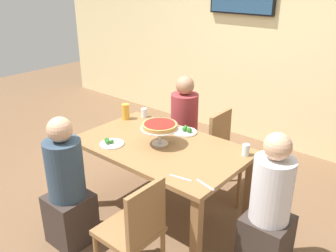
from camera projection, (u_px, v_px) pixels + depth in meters
name	position (u px, v px, depth m)	size (l,w,h in m)	color
ground_plane	(161.00, 213.00, 3.50)	(12.00, 12.00, 0.00)	brown
rear_partition	(276.00, 38.00, 4.51)	(8.00, 0.12, 2.80)	beige
dining_table	(161.00, 154.00, 3.25)	(1.51, 0.93, 0.74)	olive
diner_far_left	(184.00, 133.00, 4.06)	(0.34, 0.34, 1.15)	#382D28
diner_near_left	(68.00, 192.00, 2.97)	(0.34, 0.34, 1.15)	#382D28
diner_head_east	(269.00, 213.00, 2.70)	(0.34, 0.34, 1.15)	#382D28
chair_near_right	(135.00, 228.00, 2.55)	(0.40, 0.40, 0.87)	olive
chair_far_right	(228.00, 150.00, 3.67)	(0.40, 0.40, 0.87)	olive
deep_dish_pizza_stand	(160.00, 127.00, 3.16)	(0.34, 0.34, 0.20)	silver
salad_plate_near_diner	(185.00, 131.00, 3.46)	(0.23, 0.23, 0.07)	white
salad_plate_far_diner	(111.00, 143.00, 3.21)	(0.22, 0.22, 0.06)	white
beer_glass_amber_tall	(126.00, 112.00, 3.75)	(0.08, 0.08, 0.16)	gold
water_glass_clear_near	(246.00, 150.00, 3.01)	(0.06, 0.06, 0.10)	white
water_glass_clear_far	(144.00, 113.00, 3.82)	(0.06, 0.06, 0.09)	white
cutlery_fork_near	(180.00, 178.00, 2.69)	(0.18, 0.02, 0.01)	silver
cutlery_knife_near	(205.00, 185.00, 2.60)	(0.18, 0.02, 0.01)	silver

